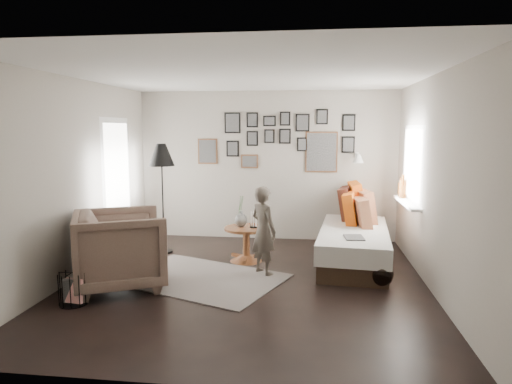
# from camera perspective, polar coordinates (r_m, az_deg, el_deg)

# --- Properties ---
(ground) EXTENTS (4.80, 4.80, 0.00)m
(ground) POSITION_cam_1_polar(r_m,az_deg,el_deg) (5.95, -1.10, -11.22)
(ground) COLOR black
(ground) RESTS_ON ground
(wall_back) EXTENTS (4.50, 0.00, 4.50)m
(wall_back) POSITION_cam_1_polar(r_m,az_deg,el_deg) (8.03, 1.33, 3.28)
(wall_back) COLOR #A59D90
(wall_back) RESTS_ON ground
(wall_front) EXTENTS (4.50, 0.00, 4.50)m
(wall_front) POSITION_cam_1_polar(r_m,az_deg,el_deg) (3.33, -7.09, -3.43)
(wall_front) COLOR #A59D90
(wall_front) RESTS_ON ground
(wall_left) EXTENTS (0.00, 4.80, 4.80)m
(wall_left) POSITION_cam_1_polar(r_m,az_deg,el_deg) (6.38, -21.57, 1.52)
(wall_left) COLOR #A59D90
(wall_left) RESTS_ON ground
(wall_right) EXTENTS (0.00, 4.80, 4.80)m
(wall_right) POSITION_cam_1_polar(r_m,az_deg,el_deg) (5.78, 21.53, 0.91)
(wall_right) COLOR #A59D90
(wall_right) RESTS_ON ground
(ceiling) EXTENTS (4.80, 4.80, 0.00)m
(ceiling) POSITION_cam_1_polar(r_m,az_deg,el_deg) (5.65, -1.17, 14.52)
(ceiling) COLOR white
(ceiling) RESTS_ON wall_back
(door_left) EXTENTS (0.00, 2.14, 2.14)m
(door_left) POSITION_cam_1_polar(r_m,az_deg,el_deg) (7.47, -16.98, 0.66)
(door_left) COLOR white
(door_left) RESTS_ON wall_left
(window_right) EXTENTS (0.15, 1.32, 1.30)m
(window_right) POSITION_cam_1_polar(r_m,az_deg,el_deg) (7.11, 18.14, -0.71)
(window_right) COLOR white
(window_right) RESTS_ON wall_right
(gallery_wall) EXTENTS (2.74, 0.03, 1.08)m
(gallery_wall) POSITION_cam_1_polar(r_m,az_deg,el_deg) (7.96, 3.40, 6.43)
(gallery_wall) COLOR brown
(gallery_wall) RESTS_ON wall_back
(wall_sconce) EXTENTS (0.18, 0.36, 0.16)m
(wall_sconce) POSITION_cam_1_polar(r_m,az_deg,el_deg) (7.74, 12.65, 4.13)
(wall_sconce) COLOR white
(wall_sconce) RESTS_ON wall_back
(rug) EXTENTS (2.43, 2.08, 0.01)m
(rug) POSITION_cam_1_polar(r_m,az_deg,el_deg) (6.13, -6.98, -10.64)
(rug) COLOR #B4A79E
(rug) RESTS_ON ground
(pedestal_table) EXTENTS (0.65, 0.65, 0.51)m
(pedestal_table) POSITION_cam_1_polar(r_m,az_deg,el_deg) (6.80, -1.22, -6.69)
(pedestal_table) COLOR brown
(pedestal_table) RESTS_ON ground
(vase) EXTENTS (0.19, 0.19, 0.46)m
(vase) POSITION_cam_1_polar(r_m,az_deg,el_deg) (6.74, -1.88, -3.19)
(vase) COLOR black
(vase) RESTS_ON pedestal_table
(candles) EXTENTS (0.11, 0.11, 0.24)m
(candles) POSITION_cam_1_polar(r_m,az_deg,el_deg) (6.69, -0.30, -3.48)
(candles) COLOR black
(candles) RESTS_ON pedestal_table
(daybed) EXTENTS (1.16, 2.32, 1.09)m
(daybed) POSITION_cam_1_polar(r_m,az_deg,el_deg) (6.93, 12.08, -5.65)
(daybed) COLOR black
(daybed) RESTS_ON ground
(magazine_on_daybed) EXTENTS (0.27, 0.35, 0.02)m
(magazine_on_daybed) POSITION_cam_1_polar(r_m,az_deg,el_deg) (6.25, 12.15, -5.57)
(magazine_on_daybed) COLOR black
(magazine_on_daybed) RESTS_ON daybed
(armchair) EXTENTS (1.40, 1.39, 0.96)m
(armchair) POSITION_cam_1_polar(r_m,az_deg,el_deg) (5.89, -16.58, -6.86)
(armchair) COLOR brown
(armchair) RESTS_ON ground
(armchair_cushion) EXTENTS (0.58, 0.59, 0.20)m
(armchair_cushion) POSITION_cam_1_polar(r_m,az_deg,el_deg) (5.92, -16.12, -6.78)
(armchair_cushion) COLOR white
(armchair_cushion) RESTS_ON armchair
(floor_lamp) EXTENTS (0.40, 0.40, 1.72)m
(floor_lamp) POSITION_cam_1_polar(r_m,az_deg,el_deg) (7.21, -11.72, 4.07)
(floor_lamp) COLOR black
(floor_lamp) RESTS_ON ground
(magazine_basket) EXTENTS (0.30, 0.30, 0.36)m
(magazine_basket) POSITION_cam_1_polar(r_m,az_deg,el_deg) (5.58, -21.94, -11.16)
(magazine_basket) COLOR black
(magazine_basket) RESTS_ON ground
(demijohn_large) EXTENTS (0.33, 0.33, 0.50)m
(demijohn_large) POSITION_cam_1_polar(r_m,az_deg,el_deg) (6.01, 11.92, -9.24)
(demijohn_large) COLOR black
(demijohn_large) RESTS_ON ground
(demijohn_small) EXTENTS (0.29, 0.29, 0.45)m
(demijohn_small) POSITION_cam_1_polar(r_m,az_deg,el_deg) (5.95, 15.42, -9.78)
(demijohn_small) COLOR black
(demijohn_small) RESTS_ON ground
(child) EXTENTS (0.51, 0.51, 1.20)m
(child) POSITION_cam_1_polar(r_m,az_deg,el_deg) (6.12, 0.95, -4.84)
(child) COLOR #574E44
(child) RESTS_ON ground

